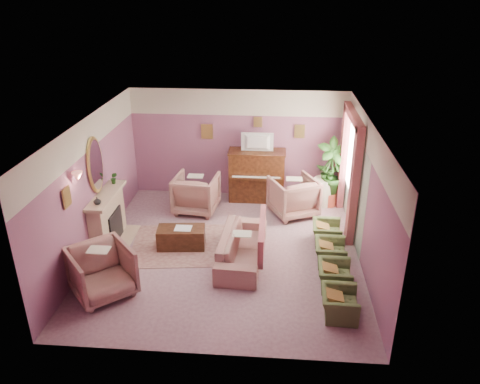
# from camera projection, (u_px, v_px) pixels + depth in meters

# --- Properties ---
(floor) EXTENTS (5.50, 6.00, 0.01)m
(floor) POSITION_uv_depth(u_px,v_px,m) (227.00, 251.00, 9.89)
(floor) COLOR gray
(floor) RESTS_ON ground
(ceiling) EXTENTS (5.50, 6.00, 0.01)m
(ceiling) POSITION_uv_depth(u_px,v_px,m) (225.00, 123.00, 8.74)
(ceiling) COLOR white
(ceiling) RESTS_ON wall_back
(wall_back) EXTENTS (5.50, 0.02, 2.80)m
(wall_back) POSITION_uv_depth(u_px,v_px,m) (238.00, 144.00, 12.04)
(wall_back) COLOR #70486A
(wall_back) RESTS_ON floor
(wall_front) EXTENTS (5.50, 0.02, 2.80)m
(wall_front) POSITION_uv_depth(u_px,v_px,m) (203.00, 278.00, 6.59)
(wall_front) COLOR #70486A
(wall_front) RESTS_ON floor
(wall_left) EXTENTS (0.02, 6.00, 2.80)m
(wall_left) POSITION_uv_depth(u_px,v_px,m) (92.00, 187.00, 9.51)
(wall_left) COLOR #70486A
(wall_left) RESTS_ON floor
(wall_right) EXTENTS (0.02, 6.00, 2.80)m
(wall_right) POSITION_uv_depth(u_px,v_px,m) (366.00, 196.00, 9.12)
(wall_right) COLOR #70486A
(wall_right) RESTS_ON floor
(picture_rail_band) EXTENTS (5.50, 0.01, 0.65)m
(picture_rail_band) POSITION_uv_depth(u_px,v_px,m) (238.00, 103.00, 11.59)
(picture_rail_band) COLOR beige
(picture_rail_band) RESTS_ON wall_back
(stripe_panel) EXTENTS (0.01, 3.00, 2.15)m
(stripe_panel) POSITION_uv_depth(u_px,v_px,m) (354.00, 185.00, 10.43)
(stripe_panel) COLOR #A1B29C
(stripe_panel) RESTS_ON wall_right
(fireplace_surround) EXTENTS (0.30, 1.40, 1.10)m
(fireplace_surround) POSITION_uv_depth(u_px,v_px,m) (108.00, 220.00, 10.03)
(fireplace_surround) COLOR tan
(fireplace_surround) RESTS_ON floor
(fireplace_inset) EXTENTS (0.18, 0.72, 0.68)m
(fireplace_inset) POSITION_uv_depth(u_px,v_px,m) (113.00, 226.00, 10.09)
(fireplace_inset) COLOR black
(fireplace_inset) RESTS_ON floor
(fire_ember) EXTENTS (0.06, 0.54, 0.10)m
(fire_ember) POSITION_uv_depth(u_px,v_px,m) (116.00, 233.00, 10.16)
(fire_ember) COLOR #FF4F33
(fire_ember) RESTS_ON floor
(mantel_shelf) EXTENTS (0.40, 1.55, 0.07)m
(mantel_shelf) POSITION_uv_depth(u_px,v_px,m) (106.00, 195.00, 9.80)
(mantel_shelf) COLOR tan
(mantel_shelf) RESTS_ON fireplace_surround
(hearth) EXTENTS (0.55, 1.50, 0.02)m
(hearth) POSITION_uv_depth(u_px,v_px,m) (119.00, 242.00, 10.24)
(hearth) COLOR tan
(hearth) RESTS_ON floor
(mirror_frame) EXTENTS (0.04, 0.72, 1.20)m
(mirror_frame) POSITION_uv_depth(u_px,v_px,m) (95.00, 165.00, 9.53)
(mirror_frame) COLOR tan
(mirror_frame) RESTS_ON wall_left
(mirror_glass) EXTENTS (0.01, 0.60, 1.06)m
(mirror_glass) POSITION_uv_depth(u_px,v_px,m) (96.00, 165.00, 9.53)
(mirror_glass) COLOR silver
(mirror_glass) RESTS_ON wall_left
(sconce_shade) EXTENTS (0.20, 0.20, 0.16)m
(sconce_shade) POSITION_uv_depth(u_px,v_px,m) (77.00, 176.00, 8.49)
(sconce_shade) COLOR #D86B5C
(sconce_shade) RESTS_ON wall_left
(piano) EXTENTS (1.40, 0.60, 1.30)m
(piano) POSITION_uv_depth(u_px,v_px,m) (257.00, 176.00, 12.02)
(piano) COLOR #3F1F0E
(piano) RESTS_ON floor
(piano_keyshelf) EXTENTS (1.30, 0.12, 0.06)m
(piano_keyshelf) POSITION_uv_depth(u_px,v_px,m) (256.00, 179.00, 11.68)
(piano_keyshelf) COLOR #3F1F0E
(piano_keyshelf) RESTS_ON piano
(piano_keys) EXTENTS (1.20, 0.08, 0.02)m
(piano_keys) POSITION_uv_depth(u_px,v_px,m) (256.00, 177.00, 11.66)
(piano_keys) COLOR white
(piano_keys) RESTS_ON piano
(piano_top) EXTENTS (1.45, 0.65, 0.04)m
(piano_top) POSITION_uv_depth(u_px,v_px,m) (257.00, 152.00, 11.75)
(piano_top) COLOR #3F1F0E
(piano_top) RESTS_ON piano
(television) EXTENTS (0.80, 0.12, 0.48)m
(television) POSITION_uv_depth(u_px,v_px,m) (257.00, 141.00, 11.59)
(television) COLOR black
(television) RESTS_ON piano
(print_back_left) EXTENTS (0.30, 0.03, 0.38)m
(print_back_left) POSITION_uv_depth(u_px,v_px,m) (207.00, 132.00, 11.93)
(print_back_left) COLOR tan
(print_back_left) RESTS_ON wall_back
(print_back_right) EXTENTS (0.26, 0.03, 0.34)m
(print_back_right) POSITION_uv_depth(u_px,v_px,m) (300.00, 131.00, 11.74)
(print_back_right) COLOR tan
(print_back_right) RESTS_ON wall_back
(print_back_mid) EXTENTS (0.22, 0.03, 0.26)m
(print_back_mid) POSITION_uv_depth(u_px,v_px,m) (258.00, 122.00, 11.72)
(print_back_mid) COLOR tan
(print_back_mid) RESTS_ON wall_back
(print_left_wall) EXTENTS (0.03, 0.28, 0.36)m
(print_left_wall) POSITION_uv_depth(u_px,v_px,m) (67.00, 197.00, 8.29)
(print_left_wall) COLOR tan
(print_left_wall) RESTS_ON wall_left
(window_blind) EXTENTS (0.03, 1.40, 1.80)m
(window_blind) POSITION_uv_depth(u_px,v_px,m) (354.00, 154.00, 10.41)
(window_blind) COLOR beige
(window_blind) RESTS_ON wall_right
(curtain_left) EXTENTS (0.16, 0.34, 2.60)m
(curtain_left) POSITION_uv_depth(u_px,v_px,m) (354.00, 187.00, 9.74)
(curtain_left) COLOR #98464C
(curtain_left) RESTS_ON floor
(curtain_right) EXTENTS (0.16, 0.34, 2.60)m
(curtain_right) POSITION_uv_depth(u_px,v_px,m) (343.00, 157.00, 11.41)
(curtain_right) COLOR #98464C
(curtain_right) RESTS_ON floor
(pelmet) EXTENTS (0.16, 2.20, 0.16)m
(pelmet) POSITION_uv_depth(u_px,v_px,m) (354.00, 117.00, 10.06)
(pelmet) COLOR #98464C
(pelmet) RESTS_ON wall_right
(mantel_plant) EXTENTS (0.16, 0.16, 0.28)m
(mantel_plant) POSITION_uv_depth(u_px,v_px,m) (114.00, 178.00, 10.23)
(mantel_plant) COLOR #1F4817
(mantel_plant) RESTS_ON mantel_shelf
(mantel_vase) EXTENTS (0.16, 0.16, 0.16)m
(mantel_vase) POSITION_uv_depth(u_px,v_px,m) (97.00, 201.00, 9.29)
(mantel_vase) COLOR beige
(mantel_vase) RESTS_ON mantel_shelf
(area_rug) EXTENTS (2.69, 2.07, 0.01)m
(area_rug) POSITION_uv_depth(u_px,v_px,m) (191.00, 245.00, 10.13)
(area_rug) COLOR #946860
(area_rug) RESTS_ON floor
(coffee_table) EXTENTS (1.04, 0.59, 0.45)m
(coffee_table) POSITION_uv_depth(u_px,v_px,m) (181.00, 238.00, 9.97)
(coffee_table) COLOR #381E10
(coffee_table) RESTS_ON floor
(table_paper) EXTENTS (0.35, 0.28, 0.01)m
(table_paper) POSITION_uv_depth(u_px,v_px,m) (183.00, 228.00, 9.88)
(table_paper) COLOR silver
(table_paper) RESTS_ON coffee_table
(sofa) EXTENTS (0.70, 2.11, 0.85)m
(sofa) POSITION_uv_depth(u_px,v_px,m) (242.00, 241.00, 9.42)
(sofa) COLOR #9F7166
(sofa) RESTS_ON floor
(sofa_throw) EXTENTS (0.11, 1.60, 0.59)m
(sofa_throw) POSITION_uv_depth(u_px,v_px,m) (262.00, 235.00, 9.32)
(sofa_throw) COLOR #98464C
(sofa_throw) RESTS_ON sofa
(floral_armchair_left) EXTENTS (1.00, 1.00, 1.04)m
(floral_armchair_left) POSITION_uv_depth(u_px,v_px,m) (196.00, 191.00, 11.45)
(floral_armchair_left) COLOR #9F7166
(floral_armchair_left) RESTS_ON floor
(floral_armchair_right) EXTENTS (1.00, 1.00, 1.04)m
(floral_armchair_right) POSITION_uv_depth(u_px,v_px,m) (293.00, 194.00, 11.28)
(floral_armchair_right) COLOR #9F7166
(floral_armchair_right) RESTS_ON floor
(floral_armchair_front) EXTENTS (1.00, 1.00, 1.04)m
(floral_armchair_front) POSITION_uv_depth(u_px,v_px,m) (102.00, 269.00, 8.33)
(floral_armchair_front) COLOR #9F7166
(floral_armchair_front) RESTS_ON floor
(olive_chair_a) EXTENTS (0.50, 0.71, 0.62)m
(olive_chair_a) POSITION_uv_depth(u_px,v_px,m) (340.00, 300.00, 7.88)
(olive_chair_a) COLOR #506333
(olive_chair_a) RESTS_ON floor
(olive_chair_b) EXTENTS (0.50, 0.71, 0.62)m
(olive_chair_b) POSITION_uv_depth(u_px,v_px,m) (335.00, 272.00, 8.63)
(olive_chair_b) COLOR #506333
(olive_chair_b) RESTS_ON floor
(olive_chair_c) EXTENTS (0.50, 0.71, 0.62)m
(olive_chair_c) POSITION_uv_depth(u_px,v_px,m) (330.00, 249.00, 9.37)
(olive_chair_c) COLOR #506333
(olive_chair_c) RESTS_ON floor
(olive_chair_d) EXTENTS (0.50, 0.71, 0.62)m
(olive_chair_d) POSITION_uv_depth(u_px,v_px,m) (327.00, 230.00, 10.12)
(olive_chair_d) COLOR #506333
(olive_chair_d) RESTS_ON floor
(side_table) EXTENTS (0.52, 0.52, 0.70)m
(side_table) POSITION_uv_depth(u_px,v_px,m) (323.00, 191.00, 11.87)
(side_table) COLOR beige
(side_table) RESTS_ON floor
(side_plant_big) EXTENTS (0.30, 0.30, 0.34)m
(side_plant_big) POSITION_uv_depth(u_px,v_px,m) (325.00, 172.00, 11.66)
(side_plant_big) COLOR #1F4817
(side_plant_big) RESTS_ON side_table
(side_plant_small) EXTENTS (0.16, 0.16, 0.28)m
(side_plant_small) POSITION_uv_depth(u_px,v_px,m) (330.00, 175.00, 11.57)
(side_plant_small) COLOR #1F4817
(side_plant_small) RESTS_ON side_table
(palm_pot) EXTENTS (0.34, 0.34, 0.34)m
(palm_pot) POSITION_uv_depth(u_px,v_px,m) (329.00, 199.00, 11.87)
(palm_pot) COLOR #AE422D
(palm_pot) RESTS_ON floor
(palm_plant) EXTENTS (0.76, 0.76, 1.44)m
(palm_plant) POSITION_uv_depth(u_px,v_px,m) (332.00, 166.00, 11.50)
(palm_plant) COLOR #1F4817
(palm_plant) RESTS_ON palm_pot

